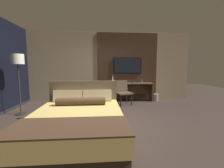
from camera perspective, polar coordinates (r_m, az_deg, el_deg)
name	(u,v)px	position (r m, az deg, el deg)	size (l,w,h in m)	color
ground_plane	(106,122)	(3.86, -2.18, -14.18)	(16.00, 16.00, 0.00)	#332823
wall_back_tv_panel	(107,66)	(6.21, -1.92, 6.77)	(7.20, 0.09, 2.80)	tan
bed	(78,122)	(3.09, -12.68, -13.77)	(1.71, 2.24, 1.01)	#33281E
desk	(128,88)	(6.11, 6.18, -1.70)	(1.96, 0.47, 0.73)	brown
tv	(128,66)	(6.24, 5.96, 7.02)	(1.15, 0.04, 0.65)	black
desk_chair	(123,90)	(5.50, 4.06, -2.41)	(0.65, 0.65, 0.88)	#4C3D2D
floor_lamp	(18,64)	(4.99, -32.26, 6.46)	(0.34, 0.34, 1.72)	#282623
vase_tall	(113,79)	(6.05, 0.23, 1.99)	(0.10, 0.10, 0.33)	silver
vase_short	(142,81)	(6.14, 11.26, 1.26)	(0.07, 0.07, 0.19)	#4C706B
book	(135,83)	(6.06, 8.63, 0.50)	(0.24, 0.19, 0.03)	navy
waste_bin	(156,97)	(6.39, 16.26, -4.86)	(0.22, 0.22, 0.28)	gray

